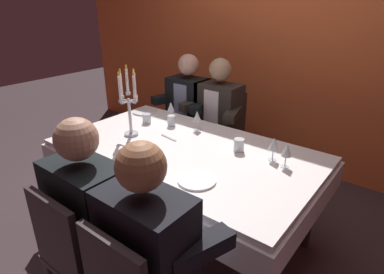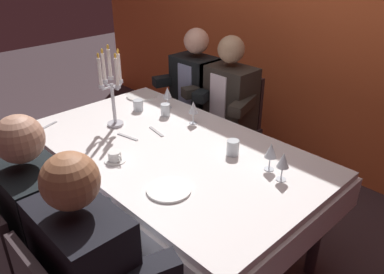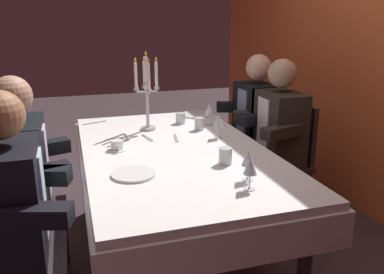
% 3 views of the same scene
% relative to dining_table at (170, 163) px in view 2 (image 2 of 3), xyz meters
% --- Properties ---
extents(ground_plane, '(12.00, 12.00, 0.00)m').
position_rel_dining_table_xyz_m(ground_plane, '(0.00, 0.00, -0.62)').
color(ground_plane, '#3D2F34').
extents(back_wall, '(6.00, 0.12, 2.70)m').
position_rel_dining_table_xyz_m(back_wall, '(0.00, 1.66, 0.73)').
color(back_wall, '#DE6030').
rests_on(back_wall, ground_plane).
extents(dining_table, '(1.94, 1.14, 0.74)m').
position_rel_dining_table_xyz_m(dining_table, '(0.00, 0.00, 0.00)').
color(dining_table, white).
rests_on(dining_table, ground_plane).
extents(candelabra, '(0.19, 0.19, 0.56)m').
position_rel_dining_table_xyz_m(candelabra, '(-0.49, -0.07, 0.38)').
color(candelabra, silver).
rests_on(candelabra, dining_table).
extents(dinner_plate_0, '(0.25, 0.25, 0.01)m').
position_rel_dining_table_xyz_m(dinner_plate_0, '(-0.80, 0.39, 0.13)').
color(dinner_plate_0, white).
rests_on(dinner_plate_0, dining_table).
extents(dinner_plate_1, '(0.23, 0.23, 0.01)m').
position_rel_dining_table_xyz_m(dinner_plate_1, '(0.35, -0.31, 0.13)').
color(dinner_plate_1, white).
rests_on(dinner_plate_1, dining_table).
extents(wine_glass_0, '(0.07, 0.07, 0.16)m').
position_rel_dining_table_xyz_m(wine_glass_0, '(0.69, 0.18, 0.23)').
color(wine_glass_0, silver).
rests_on(wine_glass_0, dining_table).
extents(wine_glass_1, '(0.07, 0.07, 0.16)m').
position_rel_dining_table_xyz_m(wine_glass_1, '(-0.47, 0.39, 0.24)').
color(wine_glass_1, silver).
rests_on(wine_glass_1, dining_table).
extents(wine_glass_2, '(0.07, 0.07, 0.16)m').
position_rel_dining_table_xyz_m(wine_glass_2, '(0.59, 0.22, 0.23)').
color(wine_glass_2, silver).
rests_on(wine_glass_2, dining_table).
extents(wine_glass_3, '(0.07, 0.07, 0.16)m').
position_rel_dining_table_xyz_m(wine_glass_3, '(-0.14, 0.34, 0.23)').
color(wine_glass_3, silver).
rests_on(wine_glass_3, dining_table).
extents(water_tumbler_0, '(0.07, 0.07, 0.09)m').
position_rel_dining_table_xyz_m(water_tumbler_0, '(-0.37, 0.28, 0.16)').
color(water_tumbler_0, silver).
rests_on(water_tumbler_0, dining_table).
extents(water_tumbler_1, '(0.07, 0.07, 0.08)m').
position_rel_dining_table_xyz_m(water_tumbler_1, '(-0.59, 0.20, 0.16)').
color(water_tumbler_1, silver).
rests_on(water_tumbler_1, dining_table).
extents(water_tumbler_2, '(0.07, 0.07, 0.09)m').
position_rel_dining_table_xyz_m(water_tumbler_2, '(0.34, 0.20, 0.17)').
color(water_tumbler_2, silver).
rests_on(water_tumbler_2, dining_table).
extents(coffee_cup_0, '(0.13, 0.12, 0.06)m').
position_rel_dining_table_xyz_m(coffee_cup_0, '(-0.08, -0.34, 0.15)').
color(coffee_cup_0, white).
rests_on(coffee_cup_0, dining_table).
extents(knife_0, '(0.08, 0.19, 0.01)m').
position_rel_dining_table_xyz_m(knife_0, '(-0.79, -0.43, 0.12)').
color(knife_0, '#B7B7BC').
rests_on(knife_0, dining_table).
extents(fork_1, '(0.17, 0.05, 0.01)m').
position_rel_dining_table_xyz_m(fork_1, '(-0.21, 0.07, 0.12)').
color(fork_1, '#B7B7BC').
rests_on(fork_1, dining_table).
extents(fork_2, '(0.17, 0.05, 0.01)m').
position_rel_dining_table_xyz_m(fork_2, '(-0.28, -0.12, 0.12)').
color(fork_2, '#B7B7BC').
rests_on(fork_2, dining_table).
extents(seated_diner_0, '(0.63, 0.48, 1.24)m').
position_rel_dining_table_xyz_m(seated_diner_0, '(-0.66, 0.89, 0.11)').
color(seated_diner_0, '#302528').
rests_on(seated_diner_0, ground_plane).
extents(seated_diner_1, '(0.63, 0.48, 1.24)m').
position_rel_dining_table_xyz_m(seated_diner_1, '(-0.28, 0.89, 0.11)').
color(seated_diner_1, '#302528').
rests_on(seated_diner_1, ground_plane).
extents(seated_diner_2, '(0.63, 0.48, 1.24)m').
position_rel_dining_table_xyz_m(seated_diner_2, '(0.07, -0.89, 0.11)').
color(seated_diner_2, '#302528').
rests_on(seated_diner_2, ground_plane).
extents(seated_diner_3, '(0.63, 0.48, 1.24)m').
position_rel_dining_table_xyz_m(seated_diner_3, '(0.50, -0.89, 0.11)').
color(seated_diner_3, '#302528').
rests_on(seated_diner_3, ground_plane).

